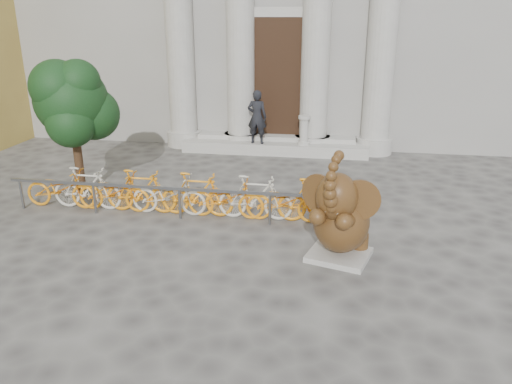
% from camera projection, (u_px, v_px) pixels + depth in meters
% --- Properties ---
extents(ground, '(80.00, 80.00, 0.00)m').
position_uv_depth(ground, '(199.00, 307.00, 7.71)').
color(ground, '#474442').
rests_on(ground, ground).
extents(entrance_steps, '(6.00, 1.20, 0.36)m').
position_uv_depth(entrance_steps, '(275.00, 147.00, 16.39)').
color(entrance_steps, '#A8A59E').
rests_on(entrance_steps, ground).
extents(elephant_statue, '(1.41, 1.69, 2.14)m').
position_uv_depth(elephant_statue, '(341.00, 220.00, 9.01)').
color(elephant_statue, '#A8A59E').
rests_on(elephant_statue, ground).
extents(bike_rack, '(8.00, 0.53, 1.00)m').
position_uv_depth(bike_rack, '(182.00, 194.00, 11.14)').
color(bike_rack, slate).
rests_on(bike_rack, ground).
extents(tree, '(1.93, 1.76, 3.35)m').
position_uv_depth(tree, '(72.00, 103.00, 11.60)').
color(tree, '#332114').
rests_on(tree, ground).
extents(pedestrian, '(0.65, 0.45, 1.70)m').
position_uv_depth(pedestrian, '(257.00, 117.00, 15.80)').
color(pedestrian, black).
rests_on(pedestrian, entrance_steps).
extents(balustrade_post, '(0.38, 0.38, 0.93)m').
position_uv_depth(balustrade_post, '(304.00, 131.00, 15.76)').
color(balustrade_post, '#A8A59E').
rests_on(balustrade_post, entrance_steps).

